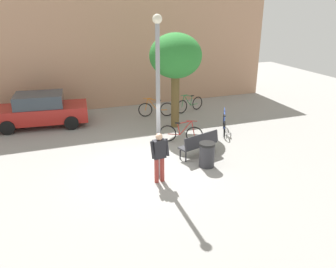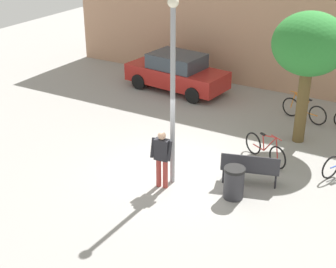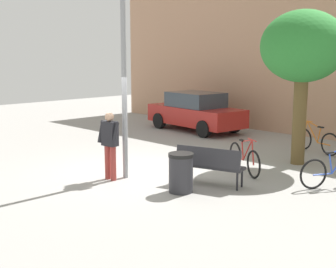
% 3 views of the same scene
% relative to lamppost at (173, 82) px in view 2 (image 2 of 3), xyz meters
% --- Properties ---
extents(ground_plane, '(36.00, 36.00, 0.00)m').
position_rel_lamppost_xyz_m(ground_plane, '(-0.16, 0.43, -2.96)').
color(ground_plane, gray).
extents(building_facade, '(19.22, 2.00, 6.44)m').
position_rel_lamppost_xyz_m(building_facade, '(-0.16, 9.48, 0.26)').
color(building_facade, tan).
rests_on(building_facade, ground_plane).
extents(lamppost, '(0.28, 0.28, 5.12)m').
position_rel_lamppost_xyz_m(lamppost, '(0.00, 0.00, 0.00)').
color(lamppost, gray).
rests_on(lamppost, ground_plane).
extents(person_by_lamppost, '(0.61, 0.32, 1.67)m').
position_rel_lamppost_xyz_m(person_by_lamppost, '(-0.11, -0.39, -2.00)').
color(person_by_lamppost, '#9E3833').
rests_on(person_by_lamppost, ground_plane).
extents(park_bench, '(1.67, 0.92, 0.92)m').
position_rel_lamppost_xyz_m(park_bench, '(1.92, 0.95, -2.42)').
color(park_bench, '#2D2D33').
rests_on(park_bench, ground_plane).
extents(plaza_tree, '(2.30, 2.30, 4.23)m').
position_rel_lamppost_xyz_m(plaza_tree, '(2.29, 4.36, 0.23)').
color(plaza_tree, brown).
rests_on(plaza_tree, ground_plane).
extents(bicycle_orange, '(1.76, 0.54, 0.97)m').
position_rel_lamppost_xyz_m(bicycle_orange, '(1.94, 6.10, -2.58)').
color(bicycle_orange, black).
rests_on(bicycle_orange, ground_plane).
extents(bicycle_red, '(1.61, 0.92, 0.97)m').
position_rel_lamppost_xyz_m(bicycle_red, '(1.82, 2.47, -2.58)').
color(bicycle_red, black).
rests_on(bicycle_red, ground_plane).
extents(parked_car_red, '(4.36, 2.17, 1.55)m').
position_rel_lamppost_xyz_m(parked_car_red, '(-3.52, 6.56, -2.19)').
color(parked_car_red, '#AD231E').
rests_on(parked_car_red, ground_plane).
extents(trash_bin, '(0.57, 0.57, 0.89)m').
position_rel_lamppost_xyz_m(trash_bin, '(1.81, 0.10, -2.51)').
color(trash_bin, '#2D2D33').
rests_on(trash_bin, ground_plane).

